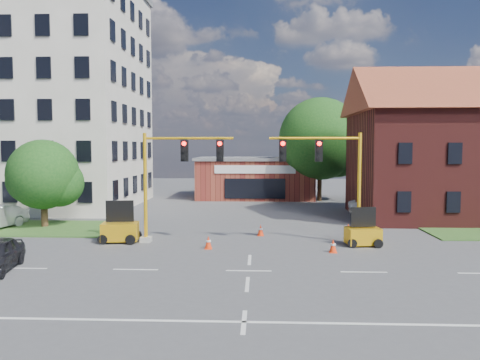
% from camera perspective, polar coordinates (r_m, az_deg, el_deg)
% --- Properties ---
extents(ground, '(120.00, 120.00, 0.00)m').
position_cam_1_polar(ground, '(20.83, 1.05, -11.01)').
color(ground, '#464649').
rests_on(ground, ground).
extents(lane_markings, '(60.00, 36.00, 0.01)m').
position_cam_1_polar(lane_markings, '(17.95, 0.82, -13.48)').
color(lane_markings, silver).
rests_on(lane_markings, ground).
extents(office_block, '(18.40, 15.40, 20.60)m').
position_cam_1_polar(office_block, '(47.00, -23.78, 9.69)').
color(office_block, '#B8B3A2').
rests_on(office_block, ground).
extents(brick_shop, '(12.40, 8.40, 4.30)m').
position_cam_1_polar(brick_shop, '(50.20, 1.87, 0.33)').
color(brick_shop, maroon).
rests_on(brick_shop, ground).
extents(tree_large, '(8.64, 8.23, 10.34)m').
position_cam_1_polar(tree_large, '(47.63, 10.23, 4.65)').
color(tree_large, '#3C2716').
rests_on(tree_large, ground).
extents(tree_nw_front, '(4.91, 4.67, 5.92)m').
position_cam_1_polar(tree_nw_front, '(33.89, -22.43, 0.38)').
color(tree_nw_front, '#3C2716').
rests_on(tree_nw_front, ground).
extents(signal_mast_west, '(5.30, 0.60, 6.20)m').
position_cam_1_polar(signal_mast_west, '(26.60, -8.05, 0.79)').
color(signal_mast_west, gray).
rests_on(signal_mast_west, ground).
extents(signal_mast_east, '(5.30, 0.60, 6.20)m').
position_cam_1_polar(signal_mast_east, '(26.44, 10.86, 0.74)').
color(signal_mast_east, gray).
rests_on(signal_mast_east, ground).
extents(trailer_west, '(2.15, 1.58, 2.27)m').
position_cam_1_polar(trailer_west, '(27.62, -14.40, -5.88)').
color(trailer_west, yellow).
rests_on(trailer_west, ground).
extents(trailer_east, '(1.93, 1.42, 2.03)m').
position_cam_1_polar(trailer_east, '(26.69, 14.76, -6.40)').
color(trailer_east, yellow).
rests_on(trailer_east, ground).
extents(cone_a, '(0.40, 0.40, 0.70)m').
position_cam_1_polar(cone_a, '(25.12, -3.88, -7.62)').
color(cone_a, red).
rests_on(cone_a, ground).
extents(cone_b, '(0.40, 0.40, 0.70)m').
position_cam_1_polar(cone_b, '(28.71, 2.53, -6.14)').
color(cone_b, red).
rests_on(cone_b, ground).
extents(cone_c, '(0.40, 0.40, 0.70)m').
position_cam_1_polar(cone_c, '(24.67, 11.28, -7.90)').
color(cone_c, red).
rests_on(cone_c, ground).
extents(cone_d, '(0.40, 0.40, 0.70)m').
position_cam_1_polar(cone_d, '(29.76, 13.05, -5.88)').
color(cone_d, red).
rests_on(cone_d, ground).
extents(pickup_white, '(6.18, 3.31, 1.65)m').
position_cam_1_polar(pickup_white, '(37.66, 17.59, -3.14)').
color(pickup_white, white).
rests_on(pickup_white, ground).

